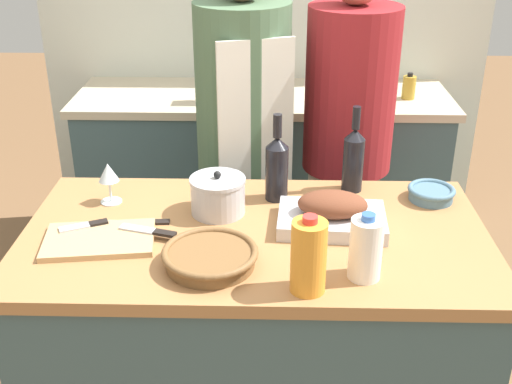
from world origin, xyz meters
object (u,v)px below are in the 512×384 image
Objects in this scene: stock_pot at (218,195)px; wine_bottle_green at (277,167)px; knife_paring at (150,231)px; stand_mixer at (244,72)px; cutting_board at (99,240)px; condiment_bottle_short at (388,74)px; condiment_bottle_extra at (409,87)px; knife_bread at (85,225)px; knife_chef at (138,223)px; wine_bottle_dark at (353,158)px; person_cook_aproned at (244,142)px; condiment_bottle_tall at (237,71)px; roasting_pan at (332,214)px; milk_jug at (366,249)px; wicker_basket at (210,256)px; juice_jug at (309,256)px; wine_glass_left at (108,174)px; mixing_bowl at (431,193)px; person_cook_guest at (347,141)px.

wine_bottle_green is (0.19, 0.10, 0.06)m from stock_pot.
stand_mixer is at bearing 80.66° from knife_paring.
cutting_board is 0.40m from stock_pot.
condiment_bottle_extra is at bearing -61.69° from condiment_bottle_short.
stock_pot is 1.23× the size of knife_bread.
wine_bottle_dark is at bearing 20.80° from knife_chef.
stand_mixer is 0.21× the size of person_cook_aproned.
stand_mixer is 0.20m from condiment_bottle_tall.
condiment_bottle_short is at bearing 74.84° from roasting_pan.
milk_jug is at bearing -104.59° from condiment_bottle_extra.
milk_jug reaches higher than stock_pot.
condiment_bottle_extra is at bearing 54.10° from knife_paring.
person_cook_aproned is at bearing 86.85° from wicker_basket.
wine_glass_left is (-0.63, 0.49, -0.00)m from juice_jug.
knife_paring is 1.38× the size of condiment_bottle_extra.
knife_chef is at bearing -161.53° from stock_pot.
knife_chef is at bearing 146.09° from juice_jug.
wine_bottle_dark is 0.73m from knife_paring.
wine_bottle_dark is 1.28m from condiment_bottle_short.
stand_mixer is (-0.67, 1.10, 0.10)m from mixing_bowl.
condiment_bottle_tall is 1.64× the size of condiment_bottle_extra.
wine_bottle_green is 0.67m from person_cook_guest.
wicker_basket is at bearing -89.55° from stock_pot.
juice_jug is 1.21× the size of knife_paring.
wine_bottle_dark is (0.26, 0.08, 0.00)m from wine_bottle_green.
person_cook_aproned is at bearing 72.67° from knife_paring.
person_cook_guest is (0.43, 0.06, -0.01)m from person_cook_aproned.
juice_jug is 0.54m from knife_paring.
milk_jug is (0.42, -0.36, 0.03)m from stock_pot.
wine_bottle_dark is 2.07× the size of knife_bread.
juice_jug is at bearing -104.80° from roasting_pan.
milk_jug is (-0.28, -0.47, 0.06)m from mixing_bowl.
condiment_bottle_tall is (0.32, 1.60, 0.07)m from cutting_board.
person_cook_guest reaches higher than knife_bread.
condiment_bottle_short is (0.50, 1.85, -0.04)m from juice_jug.
cutting_board is 0.09m from knife_bread.
knife_chef is (-0.51, 0.35, -0.10)m from juice_jug.
knife_paring reaches higher than cutting_board.
cutting_board is at bearing -84.53° from wine_glass_left.
knife_paring is at bearing -119.36° from person_cook_guest.
condiment_bottle_tall is (-0.72, 1.29, 0.06)m from mixing_bowl.
mixing_bowl is at bearing 16.49° from cutting_board.
condiment_bottle_extra is at bearing 48.57° from knife_bread.
cutting_board is 1.21m from person_cook_guest.
milk_jug is 0.12× the size of person_cook_guest.
wicker_basket is 1.51× the size of stock_pot.
wine_bottle_green is at bearing 35.32° from knife_paring.
person_cook_guest is at bearing 80.53° from roasting_pan.
juice_jug reaches higher than knife_chef.
cutting_board is 0.15m from knife_chef.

